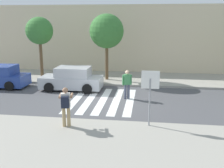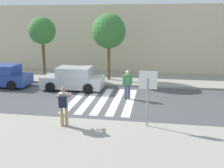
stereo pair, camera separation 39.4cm
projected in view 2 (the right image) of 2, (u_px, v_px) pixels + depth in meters
ground_plane at (102, 101)px, 15.23m from camera, size 120.00×120.00×0.00m
sidewalk_near at (68, 151)px, 9.28m from camera, size 60.00×6.00×0.14m
sidewalk_far at (117, 78)px, 20.97m from camera, size 60.00×4.80×0.14m
building_facade_far at (124, 38)px, 24.50m from camera, size 56.00×4.00×5.87m
crosswalk_stripe_0 at (77, 99)px, 15.68m from camera, size 0.44×5.20×0.01m
crosswalk_stripe_1 at (90, 99)px, 15.55m from camera, size 0.44×5.20×0.01m
crosswalk_stripe_2 at (103, 100)px, 15.42m from camera, size 0.44×5.20×0.01m
crosswalk_stripe_3 at (116, 101)px, 15.30m from camera, size 0.44×5.20×0.01m
crosswalk_stripe_4 at (130, 101)px, 15.17m from camera, size 0.44×5.20×0.01m
stop_sign at (148, 87)px, 10.95m from camera, size 0.76×0.08×2.41m
photographer_with_backpack at (63, 103)px, 11.08m from camera, size 0.68×0.91×1.72m
pedestrian_crossing at (127, 83)px, 15.45m from camera, size 0.56×0.34×1.72m
parked_car_blue at (1, 76)px, 18.48m from camera, size 4.10×1.92×1.55m
parked_car_silver at (73, 79)px, 17.65m from camera, size 4.10×1.92×1.55m
street_tree_west at (42, 31)px, 19.98m from camera, size 2.07×2.07×4.70m
street_tree_center at (109, 31)px, 19.36m from camera, size 2.54×2.54×4.92m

